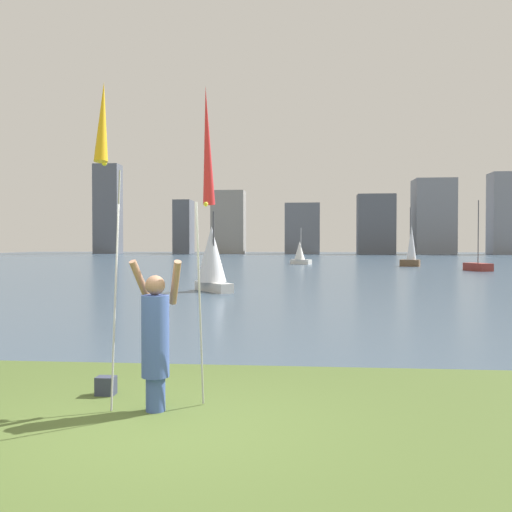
{
  "coord_description": "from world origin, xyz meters",
  "views": [
    {
      "loc": [
        1.63,
        -6.15,
        2.02
      ],
      "look_at": [
        -0.45,
        16.57,
        1.5
      ],
      "focal_mm": 40.41,
      "sensor_mm": 36.0,
      "label": 1
    }
  ],
  "objects_px": {
    "sailboat_5": "(411,249)",
    "sailboat_8": "(478,266)",
    "bag": "(106,386)",
    "sailboat_6": "(212,258)",
    "person": "(156,337)",
    "sailboat_3": "(300,253)",
    "kite_flag_left": "(103,133)",
    "kite_flag_right": "(207,152)"
  },
  "relations": [
    {
      "from": "sailboat_6",
      "to": "kite_flag_right",
      "type": "bearing_deg",
      "value": -80.57
    },
    {
      "from": "sailboat_5",
      "to": "bag",
      "type": "bearing_deg",
      "value": -104.91
    },
    {
      "from": "sailboat_3",
      "to": "sailboat_5",
      "type": "height_order",
      "value": "sailboat_5"
    },
    {
      "from": "kite_flag_left",
      "to": "sailboat_3",
      "type": "relative_size",
      "value": 1.13
    },
    {
      "from": "sailboat_6",
      "to": "sailboat_3",
      "type": "bearing_deg",
      "value": 84.02
    },
    {
      "from": "bag",
      "to": "sailboat_5",
      "type": "height_order",
      "value": "sailboat_5"
    },
    {
      "from": "sailboat_6",
      "to": "bag",
      "type": "bearing_deg",
      "value": -85.31
    },
    {
      "from": "kite_flag_left",
      "to": "sailboat_5",
      "type": "xyz_separation_m",
      "value": [
        11.09,
        43.81,
        -1.78
      ]
    },
    {
      "from": "kite_flag_right",
      "to": "sailboat_3",
      "type": "height_order",
      "value": "kite_flag_right"
    },
    {
      "from": "sailboat_5",
      "to": "sailboat_8",
      "type": "height_order",
      "value": "sailboat_8"
    },
    {
      "from": "sailboat_5",
      "to": "sailboat_8",
      "type": "xyz_separation_m",
      "value": [
        3.46,
        -7.43,
        -1.17
      ]
    },
    {
      "from": "person",
      "to": "kite_flag_left",
      "type": "distance_m",
      "value": 2.46
    },
    {
      "from": "kite_flag_right",
      "to": "sailboat_8",
      "type": "relative_size",
      "value": 0.79
    },
    {
      "from": "person",
      "to": "bag",
      "type": "relative_size",
      "value": 7.34
    },
    {
      "from": "kite_flag_left",
      "to": "sailboat_3",
      "type": "distance_m",
      "value": 47.94
    },
    {
      "from": "kite_flag_left",
      "to": "bag",
      "type": "bearing_deg",
      "value": 109.25
    },
    {
      "from": "kite_flag_right",
      "to": "sailboat_3",
      "type": "relative_size",
      "value": 1.17
    },
    {
      "from": "sailboat_5",
      "to": "kite_flag_right",
      "type": "bearing_deg",
      "value": -103.18
    },
    {
      "from": "kite_flag_right",
      "to": "bag",
      "type": "height_order",
      "value": "kite_flag_right"
    },
    {
      "from": "person",
      "to": "kite_flag_left",
      "type": "xyz_separation_m",
      "value": [
        -0.52,
        -0.3,
        2.38
      ]
    },
    {
      "from": "sailboat_3",
      "to": "bag",
      "type": "bearing_deg",
      "value": -92.28
    },
    {
      "from": "person",
      "to": "kite_flag_left",
      "type": "relative_size",
      "value": 0.47
    },
    {
      "from": "kite_flag_right",
      "to": "bag",
      "type": "relative_size",
      "value": 16.15
    },
    {
      "from": "bag",
      "to": "sailboat_3",
      "type": "xyz_separation_m",
      "value": [
        1.87,
        46.92,
        0.91
      ]
    },
    {
      "from": "bag",
      "to": "person",
      "type": "bearing_deg",
      "value": -37.31
    },
    {
      "from": "person",
      "to": "kite_flag_left",
      "type": "height_order",
      "value": "kite_flag_left"
    },
    {
      "from": "person",
      "to": "bag",
      "type": "distance_m",
      "value": 1.32
    },
    {
      "from": "kite_flag_left",
      "to": "kite_flag_right",
      "type": "height_order",
      "value": "kite_flag_right"
    },
    {
      "from": "person",
      "to": "sailboat_6",
      "type": "height_order",
      "value": "sailboat_6"
    },
    {
      "from": "person",
      "to": "sailboat_5",
      "type": "height_order",
      "value": "sailboat_5"
    },
    {
      "from": "kite_flag_left",
      "to": "sailboat_5",
      "type": "relative_size",
      "value": 0.77
    },
    {
      "from": "sailboat_3",
      "to": "sailboat_8",
      "type": "distance_m",
      "value": 17.37
    },
    {
      "from": "kite_flag_left",
      "to": "sailboat_6",
      "type": "distance_m",
      "value": 17.42
    },
    {
      "from": "kite_flag_left",
      "to": "kite_flag_right",
      "type": "xyz_separation_m",
      "value": [
        1.04,
        0.91,
        -0.09
      ]
    },
    {
      "from": "sailboat_6",
      "to": "sailboat_8",
      "type": "height_order",
      "value": "sailboat_8"
    },
    {
      "from": "kite_flag_left",
      "to": "kite_flag_right",
      "type": "relative_size",
      "value": 0.97
    },
    {
      "from": "person",
      "to": "sailboat_8",
      "type": "height_order",
      "value": "sailboat_8"
    },
    {
      "from": "sailboat_6",
      "to": "sailboat_8",
      "type": "xyz_separation_m",
      "value": [
        16.21,
        19.14,
        -1.05
      ]
    },
    {
      "from": "sailboat_3",
      "to": "sailboat_6",
      "type": "height_order",
      "value": "sailboat_3"
    },
    {
      "from": "sailboat_3",
      "to": "sailboat_6",
      "type": "bearing_deg",
      "value": -95.98
    },
    {
      "from": "kite_flag_right",
      "to": "bag",
      "type": "xyz_separation_m",
      "value": [
        -1.37,
        0.03,
        -3.07
      ]
    },
    {
      "from": "bag",
      "to": "sailboat_6",
      "type": "distance_m",
      "value": 16.4
    }
  ]
}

